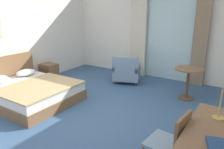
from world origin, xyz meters
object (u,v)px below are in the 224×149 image
bed (29,91)px  desk_chair (172,141)px  armchair_by_window (127,72)px  writing_desk (214,143)px  closed_book (219,146)px  round_cafe_table (188,76)px  nightstand (49,72)px

bed → desk_chair: size_ratio=2.24×
bed → armchair_by_window: size_ratio=2.15×
writing_desk → closed_book: (0.06, -0.20, 0.11)m
round_cafe_table → bed: bearing=-145.4°
writing_desk → armchair_by_window: armchair_by_window is taller
desk_chair → armchair_by_window: (-2.23, 2.93, -0.18)m
desk_chair → armchair_by_window: size_ratio=0.96×
nightstand → round_cafe_table: round_cafe_table is taller
bed → closed_book: size_ratio=7.78×
bed → armchair_by_window: bearing=61.7°
round_cafe_table → armchair_by_window: bearing=171.6°
writing_desk → closed_book: bearing=-73.6°
writing_desk → armchair_by_window: size_ratio=1.71×
closed_book → round_cafe_table: bearing=90.7°
bed → desk_chair: (3.50, -0.58, 0.26)m
bed → nightstand: bed is taller
armchair_by_window → nightstand: bearing=-154.1°
writing_desk → desk_chair: bearing=171.0°
closed_book → round_cafe_table: size_ratio=0.34×
nightstand → writing_desk: bearing=-22.6°
nightstand → closed_book: closed_book is taller
writing_desk → armchair_by_window: (-2.70, 3.01, -0.37)m
armchair_by_window → bed: bearing=-118.3°
armchair_by_window → writing_desk: bearing=-48.1°
writing_desk → desk_chair: (-0.47, 0.07, -0.19)m
nightstand → closed_book: 5.35m
nightstand → writing_desk: size_ratio=0.31×
bed → nightstand: bearing=121.4°
nightstand → armchair_by_window: size_ratio=0.53×
bed → desk_chair: 3.56m
closed_book → armchair_by_window: 4.26m
bed → armchair_by_window: (1.27, 2.36, 0.08)m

